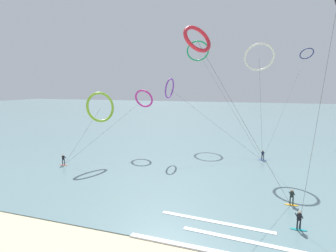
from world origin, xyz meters
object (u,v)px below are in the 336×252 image
at_px(surfer_coral, 63,160).
at_px(kite_ivory, 259,57).
at_px(kite_crimson, 197,39).
at_px(surfer_amber, 292,198).
at_px(surfer_teal, 299,222).
at_px(kite_magenta, 144,99).
at_px(kite_violet, 170,88).
at_px(kite_emerald, 198,51).
at_px(kite_lime, 100,107).
at_px(surfer_cobalt, 263,156).
at_px(kite_navy, 307,54).

height_order(surfer_coral, kite_ivory, kite_ivory).
distance_m(surfer_coral, kite_crimson, 28.01).
bearing_deg(surfer_amber, kite_ivory, 124.41).
distance_m(surfer_teal, kite_crimson, 19.44).
bearing_deg(kite_magenta, kite_crimson, 130.91).
xyz_separation_m(kite_magenta, kite_crimson, (14.19, -18.52, 7.03)).
xyz_separation_m(surfer_teal, kite_violet, (-18.87, 21.96, 11.03)).
relative_size(surfer_coral, kite_ivory, 0.09).
bearing_deg(kite_crimson, kite_magenta, 74.06).
relative_size(kite_emerald, kite_magenta, 1.59).
bearing_deg(kite_emerald, surfer_coral, 48.26).
xyz_separation_m(surfer_amber, kite_crimson, (-9.90, -1.04, 16.16)).
bearing_deg(kite_ivory, kite_crimson, 61.42).
height_order(surfer_teal, kite_lime, kite_lime).
xyz_separation_m(surfer_amber, kite_emerald, (-17.39, 32.51, 19.21)).
height_order(surfer_amber, surfer_coral, same).
height_order(surfer_amber, surfer_teal, same).
bearing_deg(surfer_cobalt, kite_navy, 69.69).
bearing_deg(surfer_amber, kite_emerald, 138.24).
xyz_separation_m(surfer_teal, kite_lime, (-28.02, 14.09, 8.08)).
distance_m(surfer_cobalt, kite_ivory, 15.92).
distance_m(surfer_cobalt, kite_lime, 27.78).
relative_size(surfer_coral, kite_crimson, 0.09).
distance_m(surfer_cobalt, kite_violet, 19.45).
height_order(surfer_cobalt, surfer_coral, same).
distance_m(kite_violet, kite_lime, 12.42).
xyz_separation_m(kite_crimson, kite_navy, (16.01, 44.67, 2.82)).
distance_m(kite_crimson, kite_navy, 47.54).
bearing_deg(surfer_coral, kite_emerald, 41.86).
xyz_separation_m(surfer_amber, kite_navy, (6.11, 43.64, 18.98)).
xyz_separation_m(surfer_amber, kite_violet, (-18.79, 16.76, 11.03)).
relative_size(surfer_coral, kite_lime, 0.15).
bearing_deg(surfer_amber, kite_magenta, 164.12).
bearing_deg(surfer_teal, kite_navy, -127.17).
bearing_deg(kite_violet, surfer_amber, 52.52).
relative_size(kite_crimson, kite_violet, 1.12).
distance_m(surfer_coral, kite_emerald, 37.00).
bearing_deg(surfer_coral, kite_magenta, 37.87).
bearing_deg(kite_magenta, surfer_cobalt, -176.49).
relative_size(surfer_cobalt, surfer_amber, 1.00).
bearing_deg(surfer_teal, surfer_coral, -46.93).
xyz_separation_m(surfer_teal, kite_emerald, (-17.48, 37.71, 19.21)).
bearing_deg(kite_magenta, kite_lime, 69.28).
height_order(surfer_teal, kite_magenta, kite_magenta).
xyz_separation_m(kite_crimson, kite_violet, (-8.89, 17.79, -5.13)).
height_order(kite_magenta, kite_violet, kite_violet).
height_order(surfer_cobalt, kite_navy, kite_navy).
bearing_deg(kite_lime, surfer_amber, -79.17).
relative_size(kite_lime, kite_ivory, 0.61).
height_order(surfer_teal, kite_violet, kite_violet).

